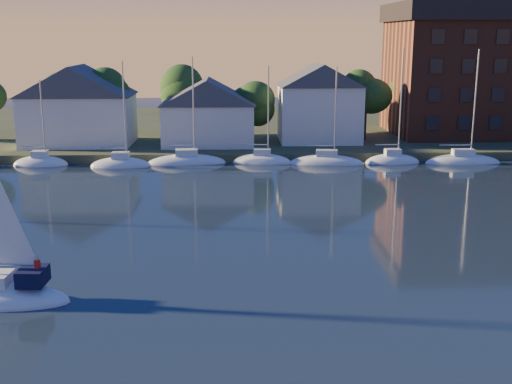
{
  "coord_description": "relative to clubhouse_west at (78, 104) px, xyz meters",
  "views": [
    {
      "loc": [
        -3.22,
        -22.03,
        14.08
      ],
      "look_at": [
        -1.48,
        22.0,
        3.35
      ],
      "focal_mm": 45.0,
      "sensor_mm": 36.0,
      "label": 1
    }
  ],
  "objects": [
    {
      "name": "wooden_dock",
      "position": [
        22.0,
        -6.0,
        -5.93
      ],
      "size": [
        120.0,
        3.0,
        1.0
      ],
      "primitive_type": "cube",
      "color": "brown",
      "rests_on": "ground"
    },
    {
      "name": "clubhouse_centre",
      "position": [
        16.0,
        -1.0,
        -0.8
      ],
      "size": [
        11.55,
        8.4,
        8.08
      ],
      "color": "white",
      "rests_on": "shoreline_land"
    },
    {
      "name": "moored_fleet",
      "position": [
        14.0,
        -9.0,
        -5.83
      ],
      "size": [
        71.5,
        2.4,
        12.05
      ],
      "color": "white",
      "rests_on": "ground"
    },
    {
      "name": "shoreline_land",
      "position": [
        22.0,
        17.0,
        -5.93
      ],
      "size": [
        160.0,
        50.0,
        2.0
      ],
      "primitive_type": "cube",
      "color": "#344126",
      "rests_on": "ground"
    },
    {
      "name": "tree_line",
      "position": [
        24.0,
        5.0,
        1.24
      ],
      "size": [
        93.4,
        5.4,
        8.9
      ],
      "color": "#3B251B",
      "rests_on": "shoreline_land"
    },
    {
      "name": "condo_block",
      "position": [
        56.0,
        6.95,
        3.86
      ],
      "size": [
        31.0,
        17.0,
        17.4
      ],
      "color": "brown",
      "rests_on": "shoreline_land"
    },
    {
      "name": "clubhouse_east",
      "position": [
        30.0,
        1.0,
        0.07
      ],
      "size": [
        10.5,
        8.4,
        9.8
      ],
      "color": "white",
      "rests_on": "shoreline_land"
    },
    {
      "name": "clubhouse_west",
      "position": [
        0.0,
        0.0,
        0.0
      ],
      "size": [
        13.65,
        9.45,
        9.64
      ],
      "color": "white",
      "rests_on": "shoreline_land"
    }
  ]
}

